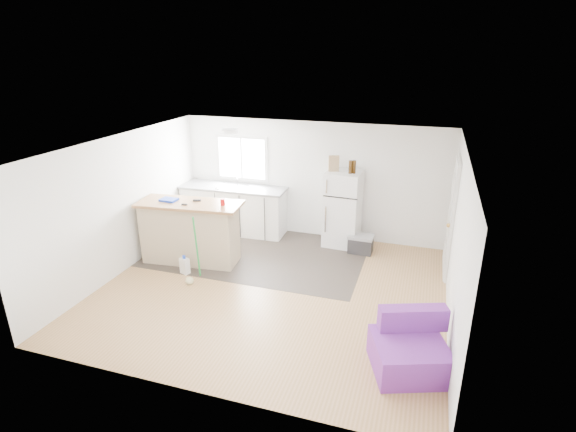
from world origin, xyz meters
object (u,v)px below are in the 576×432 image
object	(u,v)px
mop	(192,271)
red_cup	(223,202)
blue_tray	(169,200)
cooler	(361,244)
bottle_right	(354,167)
peninsula	(190,232)
purple_seat	(409,350)
kitchen_cabinets	(234,209)
cardboard_box	(334,163)
cleaner_jug	(185,266)
bottle_left	(350,167)
refrigerator	(343,209)

from	to	relation	value
mop	red_cup	xyz separation A→B (m)	(0.23, 0.83, 0.98)
blue_tray	cooler	bearing A→B (deg)	21.98
bottle_right	blue_tray	bearing A→B (deg)	-153.06
blue_tray	red_cup	bearing A→B (deg)	3.98
blue_tray	bottle_right	xyz separation A→B (m)	(3.08, 1.56, 0.47)
peninsula	mop	size ratio (longest dim) A/B	1.55
purple_seat	red_cup	distance (m)	4.01
cooler	mop	world-z (taller)	mop
kitchen_cabinets	cardboard_box	bearing A→B (deg)	-1.74
purple_seat	blue_tray	world-z (taller)	blue_tray
cooler	purple_seat	xyz separation A→B (m)	(1.11, -3.19, 0.07)
cleaner_jug	bottle_left	bearing A→B (deg)	57.47
mop	bottle_right	xyz separation A→B (m)	(2.27, 2.33, 1.41)
cooler	bottle_right	size ratio (longest dim) A/B	1.94
bottle_left	purple_seat	bearing A→B (deg)	-67.28
blue_tray	cardboard_box	bearing A→B (deg)	31.05
red_cup	refrigerator	bearing A→B (deg)	40.01
peninsula	refrigerator	size ratio (longest dim) A/B	1.28
mop	blue_tray	world-z (taller)	mop
purple_seat	red_cup	bearing A→B (deg)	130.32
peninsula	cardboard_box	bearing A→B (deg)	28.71
refrigerator	cardboard_box	bearing A→B (deg)	-173.56
bottle_left	cleaner_jug	bearing A→B (deg)	-141.26
peninsula	cardboard_box	distance (m)	3.00
blue_tray	cleaner_jug	bearing A→B (deg)	-43.36
peninsula	bottle_left	distance (m)	3.22
refrigerator	cardboard_box	xyz separation A→B (m)	(-0.21, -0.01, 0.91)
bottle_left	mop	bearing A→B (deg)	-133.85
bottle_left	bottle_right	size ratio (longest dim) A/B	1.00
refrigerator	bottle_left	size ratio (longest dim) A/B	6.07
peninsula	bottle_left	bearing A→B (deg)	23.91
kitchen_cabinets	blue_tray	xyz separation A→B (m)	(-0.54, -1.61, 0.66)
cardboard_box	cleaner_jug	bearing A→B (deg)	-136.10
mop	bottle_left	world-z (taller)	bottle_left
peninsula	cleaner_jug	distance (m)	0.67
kitchen_cabinets	mop	bearing A→B (deg)	-85.36
cooler	refrigerator	bearing A→B (deg)	148.82
bottle_right	bottle_left	bearing A→B (deg)	-155.76
purple_seat	mop	xyz separation A→B (m)	(-3.62, 1.09, -0.03)
purple_seat	cleaner_jug	bearing A→B (deg)	140.60
kitchen_cabinets	purple_seat	bearing A→B (deg)	-43.44
bottle_left	cardboard_box	bearing A→B (deg)	167.47
purple_seat	mop	world-z (taller)	mop
cooler	red_cup	xyz separation A→B (m)	(-2.28, -1.27, 1.03)
purple_seat	cardboard_box	distance (m)	4.13
bottle_right	peninsula	bearing A→B (deg)	-150.31
peninsula	blue_tray	world-z (taller)	blue_tray
peninsula	cleaner_jug	world-z (taller)	peninsula
cleaner_jug	red_cup	size ratio (longest dim) A/B	2.89
refrigerator	bottle_left	xyz separation A→B (m)	(0.13, -0.09, 0.88)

